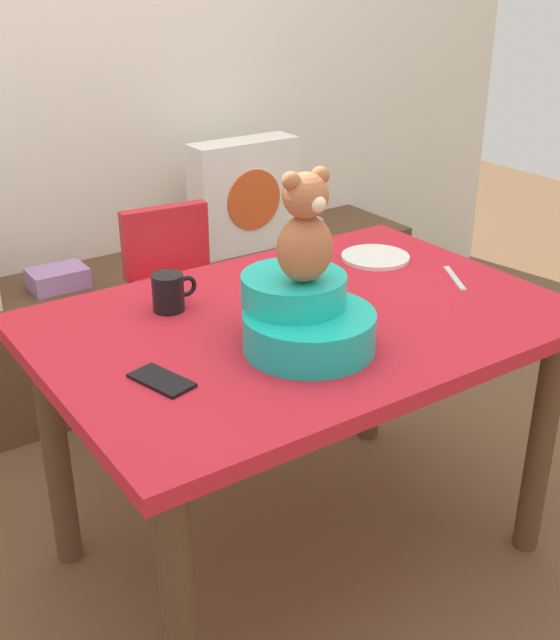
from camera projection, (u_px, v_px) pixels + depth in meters
ground_plane at (300, 550)px, 2.26m from camera, size 8.00×8.00×0.00m
back_wall at (65, 32)px, 2.80m from camera, size 4.40×0.10×2.60m
window_bench at (122, 330)px, 3.05m from camera, size 2.60×0.44×0.46m
pillow_floral_right at (244, 196)px, 3.13m from camera, size 0.44×0.15×0.44m
book_stack at (58, 278)px, 2.83m from camera, size 0.20×0.14×0.07m
dining_table at (302, 354)px, 1.99m from camera, size 1.28×0.88×0.74m
highchair at (182, 294)px, 2.63m from camera, size 0.35×0.47×0.79m
infant_seat_teal at (304, 317)px, 1.77m from camera, size 0.30×0.33×0.16m
teddy_bear at (305, 230)px, 1.68m from camera, size 0.13×0.12×0.25m
ketchup_bottle at (310, 241)px, 2.19m from camera, size 0.07×0.07×0.18m
coffee_mug at (169, 292)px, 1.96m from camera, size 0.12×0.08×0.09m
dinner_plate_near at (375, 257)px, 2.31m from camera, size 0.20×0.20×0.01m
cell_phone at (162, 380)px, 1.64m from camera, size 0.11×0.16×0.01m
table_fork at (454, 278)px, 2.17m from camera, size 0.10×0.16×0.01m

